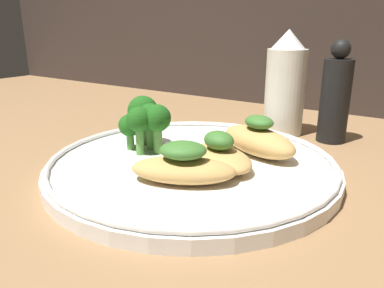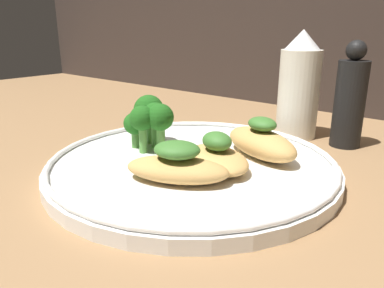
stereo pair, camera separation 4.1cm
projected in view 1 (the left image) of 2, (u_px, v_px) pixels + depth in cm
name	position (u px, v px, depth cm)	size (l,w,h in cm)	color
ground_plane	(192.00, 177.00, 42.07)	(180.00, 180.00, 1.00)	#936D47
plate	(192.00, 165.00, 41.61)	(31.81, 31.81, 2.00)	white
grilled_meat_front	(183.00, 166.00, 35.70)	(11.15, 8.61, 4.00)	tan
grilled_meat_middle	(220.00, 154.00, 39.58)	(10.51, 9.05, 3.96)	tan
grilled_meat_back	(258.00, 140.00, 43.29)	(11.77, 8.69, 4.60)	tan
broccoli_bunch	(145.00, 118.00, 44.28)	(7.03, 6.40, 6.21)	#569942
sauce_bottle	(285.00, 85.00, 54.90)	(5.78, 5.78, 15.24)	silver
pepper_grinder	(335.00, 97.00, 51.36)	(3.95, 3.95, 14.02)	black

